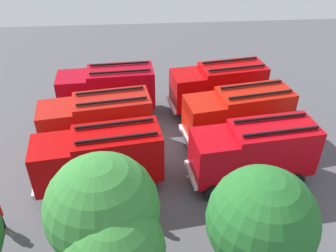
# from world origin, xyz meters

# --- Properties ---
(ground_plane) EXTENTS (52.01, 52.01, 0.00)m
(ground_plane) POSITION_xyz_m (0.00, 0.00, 0.00)
(ground_plane) COLOR #4C4C51
(fire_truck_0) EXTENTS (7.49, 3.63, 3.88)m
(fire_truck_0) POSITION_xyz_m (-4.15, -4.03, 2.15)
(fire_truck_0) COLOR #B40608
(fire_truck_0) RESTS_ON ground
(fire_truck_1) EXTENTS (7.34, 3.13, 3.88)m
(fire_truck_1) POSITION_xyz_m (4.20, -4.17, 2.15)
(fire_truck_1) COLOR #A90616
(fire_truck_1) RESTS_ON ground
(fire_truck_2) EXTENTS (7.50, 3.68, 3.88)m
(fire_truck_2) POSITION_xyz_m (-4.68, -0.00, 2.15)
(fire_truck_2) COLOR #B81509
(fire_truck_2) RESTS_ON ground
(fire_truck_3) EXTENTS (7.47, 3.55, 3.88)m
(fire_truck_3) POSITION_xyz_m (4.62, 0.08, 2.15)
(fire_truck_3) COLOR #B3160F
(fire_truck_3) RESTS_ON ground
(fire_truck_4) EXTENTS (7.43, 3.41, 3.88)m
(fire_truck_4) POSITION_xyz_m (-4.58, 4.02, 2.15)
(fire_truck_4) COLOR #BB060F
(fire_truck_4) RESTS_ON ground
(fire_truck_5) EXTENTS (7.46, 3.51, 3.88)m
(fire_truck_5) POSITION_xyz_m (4.16, 3.92, 2.15)
(fire_truck_5) COLOR #B60405
(fire_truck_5) RESTS_ON ground
(firefighter_0) EXTENTS (0.48, 0.38, 1.76)m
(firefighter_0) POSITION_xyz_m (-1.49, -6.49, 0.99)
(firefighter_0) COLOR black
(firefighter_0) RESTS_ON ground
(firefighter_1) EXTENTS (0.42, 0.48, 1.83)m
(firefighter_1) POSITION_xyz_m (-2.52, -6.54, 1.04)
(firefighter_1) COLOR black
(firefighter_1) RESTS_ON ground
(firefighter_3) EXTENTS (0.43, 0.26, 1.61)m
(firefighter_3) POSITION_xyz_m (-5.62, -6.13, 0.89)
(firefighter_3) COLOR black
(firefighter_3) RESTS_ON ground
(firefighter_4) EXTENTS (0.43, 0.48, 1.61)m
(firefighter_4) POSITION_xyz_m (1.62, 7.05, 0.89)
(firefighter_4) COLOR black
(firefighter_4) RESTS_ON ground
(tree_0) EXTENTS (4.17, 4.17, 6.47)m
(tree_0) POSITION_xyz_m (-2.60, 10.94, 4.35)
(tree_0) COLOR brown
(tree_0) RESTS_ON ground
(tree_1) EXTENTS (3.71, 3.71, 5.75)m
(tree_1) POSITION_xyz_m (2.84, 11.42, 3.87)
(tree_1) COLOR brown
(tree_1) RESTS_ON ground
(tree_2) EXTENTS (4.37, 4.37, 6.78)m
(tree_2) POSITION_xyz_m (3.29, 10.09, 4.56)
(tree_2) COLOR brown
(tree_2) RESTS_ON ground
(traffic_cone_0) EXTENTS (0.47, 0.47, 0.67)m
(traffic_cone_0) POSITION_xyz_m (-1.31, -6.87, 0.33)
(traffic_cone_0) COLOR #F2600C
(traffic_cone_0) RESTS_ON ground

